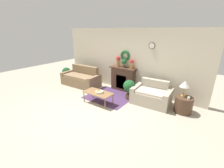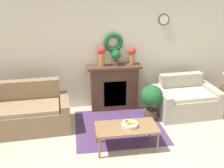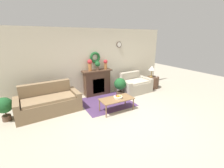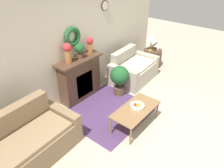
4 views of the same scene
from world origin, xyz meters
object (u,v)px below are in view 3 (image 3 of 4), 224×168
table_lamp (152,68)px  vase_on_mantel_right (106,64)px  couch_left (49,103)px  side_table_by_loveseat (153,82)px  loveseat_right (134,85)px  potted_plant_on_mantel (98,65)px  potted_plant_floor_by_loveseat (120,85)px  coffee_table (117,100)px  potted_plant_floor_by_couch (4,106)px  vase_on_mantel_left (90,64)px  mug (157,76)px  fruit_bowl (118,97)px  fireplace (97,82)px

table_lamp → vase_on_mantel_right: 2.28m
couch_left → side_table_by_loveseat: bearing=-0.7°
couch_left → table_lamp: table_lamp is taller
loveseat_right → vase_on_mantel_right: bearing=152.7°
potted_plant_on_mantel → potted_plant_floor_by_loveseat: size_ratio=0.44×
coffee_table → potted_plant_floor_by_couch: 3.32m
couch_left → side_table_by_loveseat: couch_left is taller
vase_on_mantel_left → potted_plant_floor_by_loveseat: size_ratio=0.58×
table_lamp → potted_plant_floor_by_couch: (-5.82, -0.18, -0.50)m
mug → couch_left: bearing=-179.1°
couch_left → vase_on_mantel_left: size_ratio=4.32×
coffee_table → potted_plant_on_mantel: (0.08, 1.66, 0.89)m
mug → coffee_table: bearing=-159.5°
loveseat_right → coffee_table: 1.99m
side_table_by_loveseat → potted_plant_floor_by_couch: size_ratio=0.79×
table_lamp → couch_left: bearing=-177.1°
coffee_table → vase_on_mantel_right: bearing=74.7°
couch_left → fruit_bowl: bearing=-29.0°
fruit_bowl → coffee_table: bearing=-176.6°
mug → table_lamp: bearing=141.8°
table_lamp → mug: table_lamp is taller
side_table_by_loveseat → vase_on_mantel_left: (-2.97, 0.50, 1.07)m
mug → potted_plant_floor_by_couch: 6.02m
couch_left → potted_plant_floor_by_loveseat: (2.73, -0.00, 0.16)m
potted_plant_on_mantel → fruit_bowl: bearing=-91.0°
coffee_table → side_table_by_loveseat: 2.98m
table_lamp → vase_on_mantel_left: bearing=171.3°
table_lamp → fireplace: bearing=170.5°
vase_on_mantel_right → potted_plant_floor_by_couch: size_ratio=0.54×
coffee_table → fruit_bowl: 0.10m
loveseat_right → vase_on_mantel_left: (-1.86, 0.51, 1.02)m
vase_on_mantel_left → side_table_by_loveseat: bearing=-9.6°
coffee_table → side_table_by_loveseat: (2.74, 1.17, -0.13)m
loveseat_right → potted_plant_floor_by_loveseat: loveseat_right is taller
vase_on_mantel_left → vase_on_mantel_right: (0.70, -0.00, -0.04)m
coffee_table → potted_plant_floor_by_couch: bearing=161.6°
vase_on_mantel_left → potted_plant_floor_by_couch: (-2.91, -0.63, -0.88)m
side_table_by_loveseat → vase_on_mantel_right: (-2.28, 0.50, 1.03)m
loveseat_right → potted_plant_floor_by_couch: 4.77m
table_lamp → vase_on_mantel_left: vase_on_mantel_left is taller
potted_plant_floor_by_couch → potted_plant_floor_by_loveseat: 3.91m
fireplace → mug: 2.88m
loveseat_right → couch_left: bearing=179.2°
vase_on_mantel_right → potted_plant_on_mantel: (-0.37, -0.02, -0.01)m
table_lamp → vase_on_mantel_right: bearing=168.6°
vase_on_mantel_left → vase_on_mantel_right: vase_on_mantel_left is taller
vase_on_mantel_right → potted_plant_floor_by_loveseat: bearing=-66.3°
couch_left → coffee_table: bearing=-29.7°
fruit_bowl → potted_plant_floor_by_loveseat: size_ratio=0.37×
potted_plant_on_mantel → vase_on_mantel_left: bearing=176.5°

